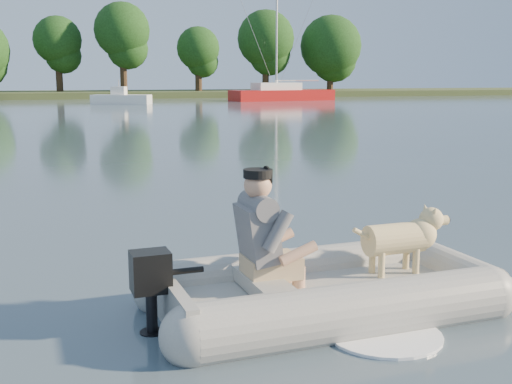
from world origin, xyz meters
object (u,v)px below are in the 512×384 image
object	(u,v)px
man	(260,229)
sailboat	(281,94)
motorboat	(121,92)
dog	(395,244)
dinghy	(336,244)

from	to	relation	value
man	sailboat	xyz separation A→B (m)	(16.56, 48.56, -0.25)
motorboat	man	bearing A→B (deg)	-71.78
dog	sailboat	distance (m)	50.78
sailboat	motorboat	bearing A→B (deg)	-176.72
dinghy	man	xyz separation A→B (m)	(-0.72, 0.00, 0.19)
man	sailboat	size ratio (longest dim) A/B	0.09
man	sailboat	distance (m)	51.30
dinghy	sailboat	bearing A→B (deg)	67.95
dog	sailboat	bearing A→B (deg)	68.63
sailboat	dog	bearing A→B (deg)	-116.57
dinghy	motorboat	xyz separation A→B (m)	(1.81, 45.46, 0.27)
motorboat	dinghy	bearing A→B (deg)	-70.87
motorboat	sailboat	size ratio (longest dim) A/B	0.36
man	motorboat	distance (m)	45.53
dog	sailboat	world-z (taller)	sailboat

